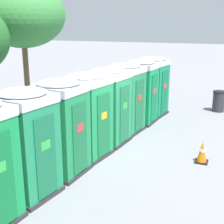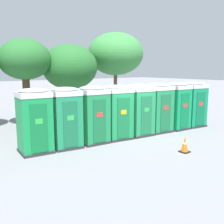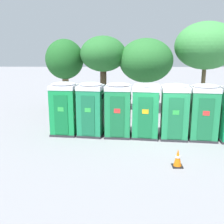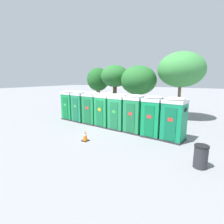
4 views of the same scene
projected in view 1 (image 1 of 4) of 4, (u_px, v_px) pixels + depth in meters
name	position (u px, v px, depth m)	size (l,w,h in m)	color
ground_plane	(95.00, 147.00, 10.18)	(120.00, 120.00, 0.00)	gray
portapotty_1	(26.00, 143.00, 7.03)	(1.32, 1.35, 2.54)	#2D2D33
portapotty_2	(61.00, 127.00, 8.12)	(1.28, 1.27, 2.54)	#2D2D33
portapotty_3	(87.00, 115.00, 9.22)	(1.36, 1.35, 2.54)	#2D2D33
portapotty_4	(109.00, 105.00, 10.30)	(1.31, 1.31, 2.54)	#2D2D33
portapotty_5	(125.00, 98.00, 11.40)	(1.36, 1.34, 2.54)	#2D2D33
portapotty_6	(141.00, 91.00, 12.47)	(1.24, 1.27, 2.54)	#2D2D33
portapotty_7	(152.00, 86.00, 13.56)	(1.38, 1.36, 2.54)	#2D2D33
street_tree_2	(22.00, 15.00, 14.20)	(3.93, 3.93, 5.78)	brown
trash_can	(219.00, 101.00, 14.25)	(0.57, 0.57, 0.95)	#2D2D33
traffic_cone	(202.00, 152.00, 8.98)	(0.36, 0.36, 0.64)	black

